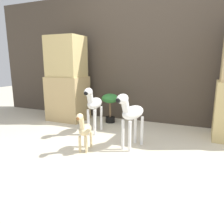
% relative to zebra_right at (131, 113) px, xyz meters
% --- Properties ---
extents(ground_plane, '(14.00, 14.00, 0.00)m').
position_rel_zebra_right_xyz_m(ground_plane, '(-0.12, -0.32, -0.45)').
color(ground_plane, beige).
extents(wall_back, '(6.40, 0.08, 2.20)m').
position_rel_zebra_right_xyz_m(wall_back, '(-0.12, 1.32, 0.65)').
color(wall_back, '#473D33').
rests_on(wall_back, ground_plane).
extents(rock_pillar_left, '(0.65, 0.52, 1.47)m').
position_rel_zebra_right_xyz_m(rock_pillar_left, '(-1.49, 0.85, 0.26)').
color(rock_pillar_left, tan).
rests_on(rock_pillar_left, ground_plane).
extents(zebra_right, '(0.26, 0.53, 0.69)m').
position_rel_zebra_right_xyz_m(zebra_right, '(0.00, 0.00, 0.00)').
color(zebra_right, white).
rests_on(zebra_right, ground_plane).
extents(zebra_left, '(0.20, 0.53, 0.69)m').
position_rel_zebra_right_xyz_m(zebra_left, '(-0.69, 0.34, 0.00)').
color(zebra_left, white).
rests_on(zebra_left, ground_plane).
extents(giraffe_figurine, '(0.17, 0.37, 0.49)m').
position_rel_zebra_right_xyz_m(giraffe_figurine, '(-0.47, -0.29, -0.18)').
color(giraffe_figurine, beige).
rests_on(giraffe_figurine, ground_plane).
extents(potted_palm_front, '(0.29, 0.29, 0.51)m').
position_rel_zebra_right_xyz_m(potted_palm_front, '(-0.70, 0.97, -0.09)').
color(potted_palm_front, black).
rests_on(potted_palm_front, ground_plane).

